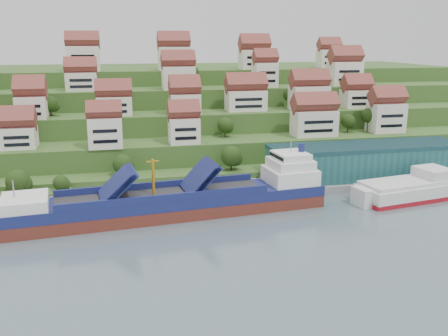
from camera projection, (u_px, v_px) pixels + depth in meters
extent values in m
plane|color=slate|center=(210.00, 213.00, 127.67)|extent=(300.00, 300.00, 0.00)
cube|color=gray|center=(268.00, 188.00, 145.74)|extent=(180.00, 14.00, 2.20)
cube|color=#2D4C1E|center=(171.00, 141.00, 208.52)|extent=(260.00, 128.00, 4.00)
cube|color=#2D4C1E|center=(170.00, 131.00, 212.38)|extent=(260.00, 118.00, 11.00)
cube|color=#2D4C1E|center=(168.00, 120.00, 219.07)|extent=(260.00, 102.00, 18.00)
cube|color=#2D4C1E|center=(166.00, 109.00, 225.77)|extent=(260.00, 86.00, 25.00)
cube|color=#2D4C1E|center=(163.00, 100.00, 233.53)|extent=(260.00, 68.00, 31.00)
cube|color=silver|center=(19.00, 137.00, 151.65)|extent=(10.18, 8.57, 6.39)
cube|color=silver|center=(105.00, 133.00, 151.60)|extent=(10.11, 7.03, 9.22)
cube|color=silver|center=(184.00, 130.00, 158.59)|extent=(9.49, 7.62, 8.07)
cube|color=silver|center=(314.00, 123.00, 170.53)|extent=(14.63, 8.26, 8.71)
cube|color=silver|center=(386.00, 118.00, 177.61)|extent=(11.76, 8.31, 10.25)
cube|color=silver|center=(32.00, 107.00, 162.94)|extent=(9.54, 8.98, 7.23)
cube|color=silver|center=(114.00, 106.00, 169.47)|extent=(11.73, 7.90, 6.38)
cube|color=silver|center=(185.00, 104.00, 171.78)|extent=(10.09, 8.56, 7.01)
cube|color=silver|center=(246.00, 100.00, 180.82)|extent=(14.09, 8.36, 7.32)
cube|color=silver|center=(309.00, 98.00, 182.69)|extent=(13.52, 8.18, 8.68)
cube|color=silver|center=(356.00, 99.00, 189.06)|extent=(10.42, 8.04, 6.65)
cube|color=silver|center=(81.00, 82.00, 180.84)|extent=(10.96, 7.30, 6.58)
cube|color=silver|center=(178.00, 78.00, 185.76)|extent=(11.89, 7.79, 8.48)
cube|color=silver|center=(265.00, 75.00, 194.56)|extent=(8.95, 7.14, 9.42)
cube|color=silver|center=(345.00, 74.00, 202.23)|extent=(12.50, 8.47, 9.45)
cube|color=silver|center=(83.00, 59.00, 194.71)|extent=(12.40, 7.51, 9.69)
cube|color=silver|center=(174.00, 58.00, 203.23)|extent=(12.50, 8.15, 9.28)
cube|color=silver|center=(254.00, 59.00, 211.26)|extent=(12.13, 8.73, 7.95)
cube|color=silver|center=(329.00, 59.00, 221.21)|extent=(9.46, 7.05, 7.88)
ellipsoid|color=#264115|center=(231.00, 156.00, 152.69)|extent=(6.44, 6.44, 6.44)
ellipsoid|color=#264115|center=(123.00, 164.00, 146.28)|extent=(5.97, 5.97, 5.97)
ellipsoid|color=#264115|center=(348.00, 121.00, 176.80)|extent=(5.00, 5.00, 5.00)
ellipsoid|color=#264115|center=(368.00, 115.00, 177.95)|extent=(5.25, 5.25, 5.25)
ellipsoid|color=#264115|center=(225.00, 125.00, 168.06)|extent=(5.28, 5.28, 5.28)
ellipsoid|color=#264115|center=(289.00, 95.00, 187.20)|extent=(4.48, 4.48, 4.48)
ellipsoid|color=#264115|center=(23.00, 103.00, 167.32)|extent=(4.99, 4.99, 4.99)
ellipsoid|color=#264115|center=(50.00, 104.00, 167.93)|extent=(5.38, 5.38, 5.38)
ellipsoid|color=#264115|center=(191.00, 73.00, 190.73)|extent=(5.98, 5.98, 5.98)
ellipsoid|color=#264115|center=(263.00, 74.00, 199.67)|extent=(4.80, 4.80, 4.80)
ellipsoid|color=#264115|center=(265.00, 78.00, 198.13)|extent=(4.06, 4.06, 4.06)
ellipsoid|color=#264115|center=(18.00, 182.00, 133.95)|extent=(6.42, 6.42, 6.42)
ellipsoid|color=#264115|center=(61.00, 183.00, 136.51)|extent=(4.39, 4.39, 4.39)
cube|color=#21595B|center=(366.00, 160.00, 152.76)|extent=(60.00, 15.00, 10.00)
cylinder|color=gray|center=(266.00, 176.00, 139.32)|extent=(0.16, 0.16, 8.00)
cube|color=maroon|center=(269.00, 163.00, 138.55)|extent=(1.20, 0.05, 0.80)
cube|color=maroon|center=(171.00, 212.00, 125.60)|extent=(80.85, 20.22, 5.13)
cube|color=navy|center=(170.00, 199.00, 124.75)|extent=(80.86, 20.35, 2.67)
cube|color=white|center=(25.00, 202.00, 113.92)|extent=(11.37, 12.66, 2.67)
cube|color=#262628|center=(162.00, 194.00, 123.80)|extent=(52.08, 15.52, 0.31)
cube|color=navy|center=(115.00, 185.00, 119.54)|extent=(8.78, 12.04, 7.09)
cube|color=navy|center=(198.00, 178.00, 125.71)|extent=(8.39, 12.00, 7.50)
cylinder|color=#C38817|center=(153.00, 178.00, 122.06)|extent=(0.79, 0.79, 9.23)
cube|color=white|center=(290.00, 175.00, 133.82)|extent=(13.42, 12.86, 4.10)
cube|color=white|center=(290.00, 164.00, 133.00)|extent=(11.25, 11.43, 2.56)
cube|color=white|center=(291.00, 156.00, 132.46)|extent=(9.09, 10.01, 1.85)
cylinder|color=navy|center=(301.00, 148.00, 132.90)|extent=(1.80, 1.80, 2.26)
cube|color=maroon|center=(410.00, 197.00, 138.92)|extent=(32.02, 16.22, 2.65)
cube|color=silver|center=(411.00, 189.00, 138.36)|extent=(32.04, 16.33, 3.26)
cube|color=silver|center=(411.00, 182.00, 137.85)|extent=(30.33, 14.86, 1.22)
cube|color=silver|center=(433.00, 173.00, 140.21)|extent=(9.55, 10.22, 3.06)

